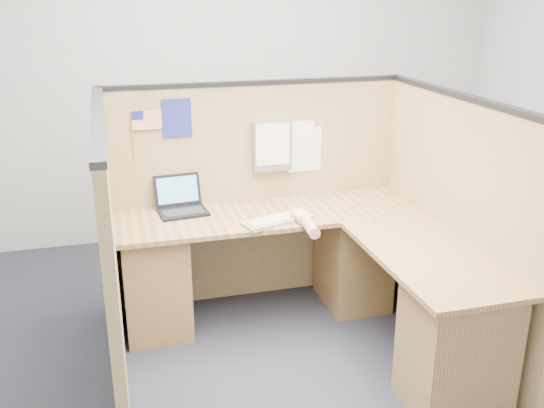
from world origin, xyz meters
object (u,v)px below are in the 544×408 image
object	(u,v)px
laptop	(182,203)
keyboard	(278,220)
l_desk	(315,282)
mouse	(298,218)

from	to	relation	value
laptop	keyboard	bearing A→B (deg)	-40.26
l_desk	laptop	bearing A→B (deg)	141.65
l_desk	keyboard	size ratio (longest dim) A/B	4.11
l_desk	keyboard	world-z (taller)	keyboard
laptop	keyboard	size ratio (longest dim) A/B	0.69
keyboard	mouse	distance (m)	0.13
l_desk	laptop	size ratio (longest dim) A/B	5.98
laptop	mouse	distance (m)	0.77
laptop	mouse	bearing A→B (deg)	-36.08
l_desk	laptop	world-z (taller)	laptop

